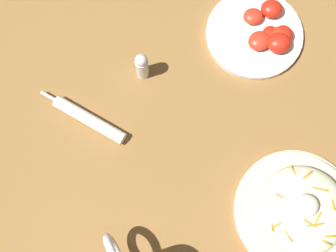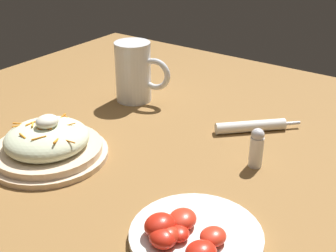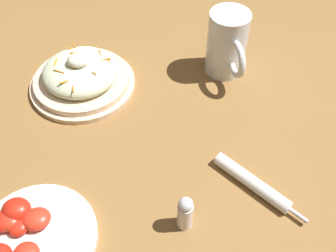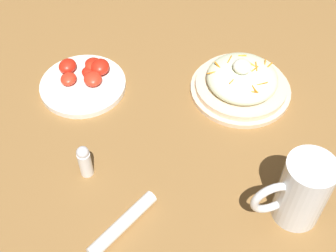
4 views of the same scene
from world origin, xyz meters
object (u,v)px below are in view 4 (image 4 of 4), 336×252
Objects in this scene: napkin_roll at (122,224)px; salt_shaker at (85,161)px; salad_plate at (241,82)px; beer_mug at (301,193)px; tomato_plate at (85,80)px.

salt_shaker is at bearing 28.82° from napkin_roll.
salad_plate is 1.56× the size of beer_mug.
beer_mug is at bearing -88.10° from napkin_roll.
beer_mug is (-0.33, -0.05, 0.04)m from salad_plate.
napkin_roll is (-0.34, 0.28, -0.02)m from salad_plate.
tomato_plate is (0.39, 0.09, 0.00)m from napkin_roll.
beer_mug is 0.56m from tomato_plate.
napkin_roll is 0.15m from salt_shaker.
salt_shaker is at bearing 120.87° from salad_plate.
beer_mug is 0.74× the size of tomato_plate.
napkin_roll is 0.40m from tomato_plate.
salad_plate reaches higher than tomato_plate.
salad_plate is 2.93× the size of salt_shaker.
salad_plate is 0.44m from napkin_roll.
beer_mug is 1.01× the size of napkin_roll.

